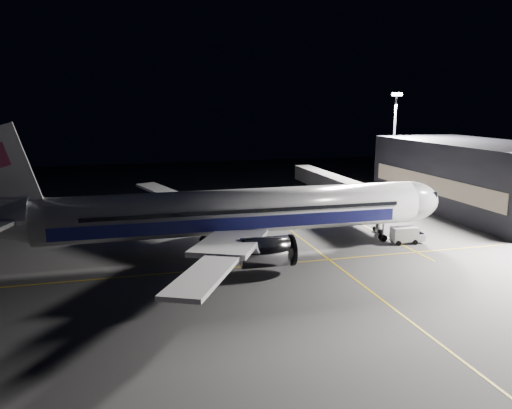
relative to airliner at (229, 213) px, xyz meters
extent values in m
plane|color=#4C4C4F|center=(1.08, 0.00, -5.16)|extent=(200.00, 200.00, 0.00)
cube|color=gold|center=(11.08, 0.00, -5.16)|extent=(0.25, 80.00, 0.01)
cube|color=gold|center=(1.08, -6.00, -5.16)|extent=(70.00, 0.25, 0.01)
cube|color=gold|center=(23.08, 10.00, -5.16)|extent=(0.25, 40.00, 0.01)
cylinder|color=silver|center=(1.08, 0.00, 0.14)|extent=(48.00, 5.60, 5.60)
ellipsoid|color=silver|center=(25.08, 0.00, 0.14)|extent=(8.96, 5.60, 5.60)
cube|color=black|center=(27.38, 0.00, 1.14)|extent=(2.20, 3.40, 0.90)
cube|color=navy|center=(0.08, 2.78, -0.76)|extent=(42.24, 0.25, 1.50)
cube|color=navy|center=(0.08, -2.78, -0.76)|extent=(42.24, 0.25, 1.50)
cube|color=silver|center=(-1.42, 8.00, -1.46)|extent=(11.36, 15.23, 1.53)
cube|color=silver|center=(-1.42, -8.00, -1.46)|extent=(11.36, 15.23, 1.53)
cube|color=silver|center=(-6.42, 20.50, -0.59)|extent=(8.57, 13.22, 1.31)
cube|color=silver|center=(-6.42, -20.50, -0.59)|extent=(8.57, 13.22, 1.31)
cube|color=silver|center=(-26.92, 5.20, 0.74)|extent=(6.20, 9.67, 0.45)
cube|color=white|center=(-25.12, 0.00, 6.34)|extent=(7.53, 0.40, 10.28)
cylinder|color=#B7B7BF|center=(2.28, 9.00, -2.61)|extent=(5.60, 3.40, 3.40)
cylinder|color=#B7B7BF|center=(2.28, -9.00, -2.61)|extent=(5.60, 3.40, 3.40)
cylinder|color=#9999A0|center=(21.58, 0.00, -3.91)|extent=(0.26, 0.26, 2.50)
cylinder|color=black|center=(21.58, 0.00, -4.71)|extent=(0.90, 0.70, 0.90)
cylinder|color=#9999A0|center=(-1.92, 4.30, -3.91)|extent=(0.26, 0.26, 2.50)
cylinder|color=#9999A0|center=(-1.92, -4.30, -3.91)|extent=(0.26, 0.26, 2.50)
cylinder|color=black|center=(-1.92, 4.30, -4.61)|extent=(1.10, 1.60, 1.10)
cylinder|color=black|center=(-1.92, -4.30, -4.61)|extent=(1.10, 1.60, 1.10)
cube|color=black|center=(47.08, 14.00, 0.84)|extent=(18.00, 40.00, 12.00)
cube|color=brown|center=(38.03, 14.00, -0.16)|extent=(0.15, 36.00, 3.00)
cube|color=#B2B2B7|center=(23.08, 20.05, -0.56)|extent=(3.00, 33.90, 2.80)
cube|color=#B2B2B7|center=(23.08, 4.20, -0.56)|extent=(3.60, 3.20, 3.40)
cylinder|color=#9999A0|center=(23.08, 4.20, -3.61)|extent=(0.70, 0.70, 3.10)
cylinder|color=black|center=(23.08, 3.30, -4.81)|extent=(0.70, 0.30, 0.70)
cylinder|color=black|center=(23.08, 5.10, -4.81)|extent=(0.70, 0.30, 0.70)
cylinder|color=#59595E|center=(41.08, 32.00, 4.84)|extent=(0.44, 0.44, 20.00)
cube|color=#59595E|center=(41.08, 32.00, 15.14)|extent=(2.40, 0.50, 0.80)
cube|color=white|center=(41.08, 31.65, 15.14)|extent=(2.20, 0.15, 0.60)
cube|color=white|center=(23.62, -2.00, -3.83)|extent=(3.54, 1.95, 1.89)
cube|color=white|center=(25.67, -2.14, -4.35)|extent=(1.48, 1.72, 1.03)
cube|color=black|center=(25.67, -2.14, -3.92)|extent=(1.13, 1.53, 0.43)
cylinder|color=black|center=(24.88, -1.18, -4.82)|extent=(0.70, 0.26, 0.69)
cylinder|color=black|center=(24.75, -2.98, -4.82)|extent=(0.70, 0.26, 0.69)
cylinder|color=black|center=(22.48, -1.02, -4.82)|extent=(0.70, 0.26, 0.69)
cylinder|color=black|center=(22.36, -2.82, -4.82)|extent=(0.70, 0.26, 0.69)
cube|color=black|center=(-0.31, 16.93, -4.52)|extent=(2.34, 1.84, 0.94)
cube|color=black|center=(-0.31, 16.93, -3.92)|extent=(1.07, 1.07, 0.51)
sphere|color=#FFF2CC|center=(-0.92, 16.42, -4.52)|extent=(0.22, 0.22, 0.22)
sphere|color=#FFF2CC|center=(-0.11, 16.16, -4.52)|extent=(0.22, 0.22, 0.22)
cylinder|color=black|center=(0.64, 17.38, -4.91)|extent=(0.55, 0.33, 0.51)
cylinder|color=black|center=(0.20, 16.00, -4.91)|extent=(0.55, 0.33, 0.51)
cylinder|color=black|center=(-0.83, 17.85, -4.91)|extent=(0.55, 0.33, 0.51)
cylinder|color=black|center=(-1.27, 16.47, -4.91)|extent=(0.55, 0.33, 0.51)
cone|color=#FF440A|center=(-2.24, 7.15, -4.90)|extent=(0.35, 0.35, 0.53)
cone|color=#FF440A|center=(2.16, 7.14, -4.90)|extent=(0.35, 0.35, 0.52)
cone|color=#FF440A|center=(-3.11, 9.42, -4.89)|extent=(0.36, 0.36, 0.54)
camera|label=1|loc=(-12.25, -59.68, 13.54)|focal=35.00mm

